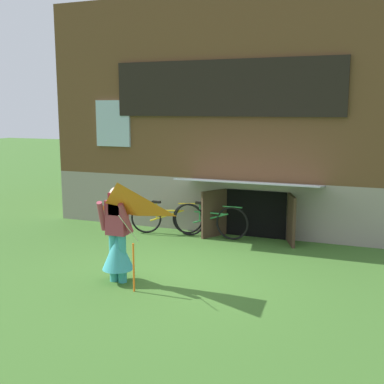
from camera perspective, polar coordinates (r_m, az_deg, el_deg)
ground_plane at (r=8.50m, az=-2.42°, el=-9.73°), size 60.00×60.00×0.00m
log_house at (r=12.94m, az=6.77°, el=8.99°), size 8.76×5.51×5.33m
person at (r=8.08m, az=-8.76°, el=-5.89°), size 0.61×0.52×1.59m
kite at (r=7.28m, az=-8.68°, el=-2.34°), size 0.97×0.97×1.66m
bicycle_green at (r=10.76m, az=2.16°, el=-3.38°), size 1.74×0.08×0.79m
bicycle_yellow at (r=11.12m, az=-2.97°, el=-3.03°), size 1.60×0.54×0.76m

